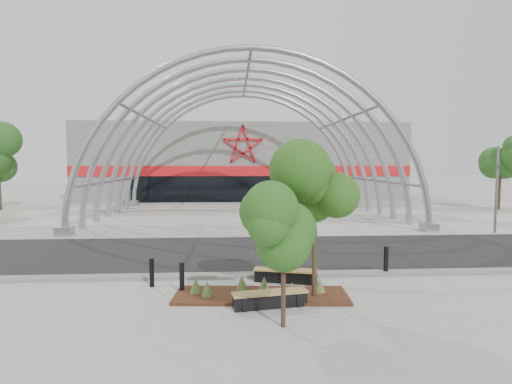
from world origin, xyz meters
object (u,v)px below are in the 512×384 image
bollard_2 (291,262)px  street_tree_0 (284,221)px  bench_0 (270,299)px  bench_1 (286,276)px  street_tree_1 (315,200)px  signal_pole (497,188)px

bollard_2 → street_tree_0: bearing=-100.7°
street_tree_0 → bench_0: 2.67m
bench_0 → bench_1: 2.33m
street_tree_1 → bench_1: 3.16m
bench_1 → signal_pole: bearing=32.9°
signal_pole → street_tree_1: (-12.07, -9.83, 0.34)m
street_tree_1 → bollard_2: (-0.35, 2.28, -2.36)m
bench_1 → bollard_2: bearing=69.2°
bench_1 → bollard_2: (0.25, 0.65, 0.29)m
bench_1 → bench_0: bearing=-108.2°
bench_0 → bench_1: bearing=71.8°
signal_pole → bench_0: size_ratio=2.30×
signal_pole → street_tree_0: size_ratio=1.37×
street_tree_0 → street_tree_1: (1.13, 1.89, 0.33)m
signal_pole → bench_0: 17.12m
street_tree_0 → bench_0: street_tree_0 is taller
signal_pole → street_tree_0: (-13.21, -11.72, 0.00)m
bench_0 → bench_1: bench_1 is taller
street_tree_0 → bench_1: size_ratio=1.65×
signal_pole → bench_1: size_ratio=2.27×
signal_pole → street_tree_1: 15.57m
signal_pole → street_tree_0: 17.66m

